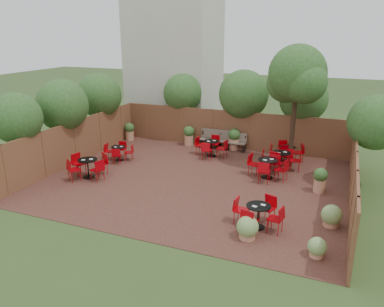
% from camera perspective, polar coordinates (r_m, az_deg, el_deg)
% --- Properties ---
extents(ground, '(80.00, 80.00, 0.00)m').
position_cam_1_polar(ground, '(15.83, 0.42, -4.10)').
color(ground, '#354F23').
rests_on(ground, ground).
extents(courtyard_paving, '(12.00, 10.00, 0.02)m').
position_cam_1_polar(courtyard_paving, '(15.83, 0.42, -4.07)').
color(courtyard_paving, '#3C1B18').
rests_on(courtyard_paving, ground).
extents(fence_back, '(12.00, 0.08, 2.00)m').
position_cam_1_polar(fence_back, '(20.03, 5.72, 3.59)').
color(fence_back, brown).
rests_on(fence_back, ground).
extents(fence_left, '(0.08, 10.00, 2.00)m').
position_cam_1_polar(fence_left, '(18.45, -17.17, 1.60)').
color(fence_left, brown).
rests_on(fence_left, ground).
extents(fence_right, '(0.08, 10.00, 2.00)m').
position_cam_1_polar(fence_right, '(14.52, 23.06, -3.47)').
color(fence_right, brown).
rests_on(fence_right, ground).
extents(neighbour_building, '(5.00, 4.00, 8.00)m').
position_cam_1_polar(neighbour_building, '(23.87, -2.60, 13.29)').
color(neighbour_building, beige).
rests_on(neighbour_building, ground).
extents(overhang_foliage, '(15.42, 10.52, 2.58)m').
position_cam_1_polar(overhang_foliage, '(18.49, -0.68, 7.84)').
color(overhang_foliage, '#26501A').
rests_on(overhang_foliage, ground).
extents(courtyard_tree, '(2.66, 2.56, 5.43)m').
position_cam_1_polar(courtyard_tree, '(17.10, 15.44, 10.92)').
color(courtyard_tree, black).
rests_on(courtyard_tree, courtyard_paving).
extents(park_bench_left, '(1.60, 0.56, 0.98)m').
position_cam_1_polar(park_bench_left, '(20.01, 3.47, 2.23)').
color(park_bench_left, brown).
rests_on(park_bench_left, courtyard_paving).
extents(park_bench_right, '(1.48, 0.48, 0.91)m').
position_cam_1_polar(park_bench_right, '(19.75, 6.02, 1.84)').
color(park_bench_right, brown).
rests_on(park_bench_right, courtyard_paving).
extents(bistro_tables, '(9.23, 8.33, 0.94)m').
position_cam_1_polar(bistro_tables, '(16.43, 4.05, -1.54)').
color(bistro_tables, black).
rests_on(bistro_tables, courtyard_paving).
extents(planters, '(11.06, 4.58, 1.13)m').
position_cam_1_polar(planters, '(19.21, 2.60, 1.76)').
color(planters, tan).
rests_on(planters, courtyard_paving).
extents(low_shrubs, '(2.94, 2.55, 0.72)m').
position_cam_1_polar(low_shrubs, '(12.01, 15.22, -10.54)').
color(low_shrubs, tan).
rests_on(low_shrubs, courtyard_paving).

